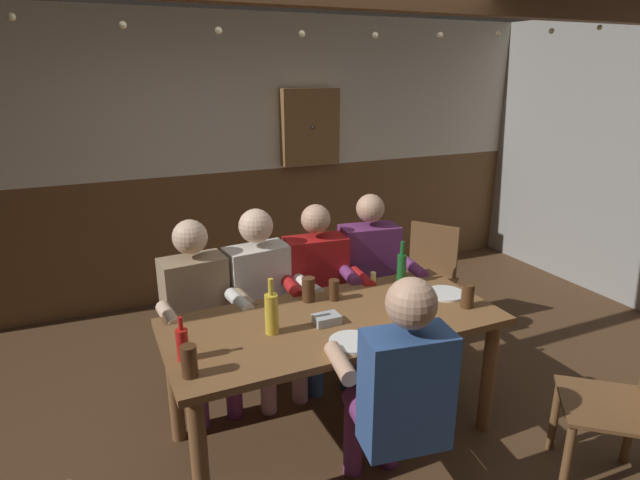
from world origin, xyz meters
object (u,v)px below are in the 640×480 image
(dining_table, at_px, (334,336))
(person_2, at_px, (319,285))
(bottle_1, at_px, (402,267))
(bottle_0, at_px, (272,313))
(condiment_caddy, at_px, (327,319))
(plate_0, at_px, (352,342))
(pint_glass_0, at_px, (189,361))
(plate_1, at_px, (445,294))
(person_1, at_px, (263,294))
(person_3, at_px, (372,274))
(wall_dart_cabinet, at_px, (310,127))
(pint_glass_4, at_px, (468,296))
(table_candle, at_px, (373,278))
(bottle_2, at_px, (182,344))
(chair_empty_near_right, at_px, (627,404))
(pint_glass_1, at_px, (398,305))
(pint_glass_2, at_px, (308,289))
(chair_empty_far_end, at_px, (427,276))
(pint_glass_3, at_px, (334,290))
(person_0, at_px, (199,306))
(person_4, at_px, (398,389))

(dining_table, distance_m, person_2, 0.68)
(bottle_1, bearing_deg, bottle_0, -163.70)
(condiment_caddy, relative_size, plate_0, 0.60)
(pint_glass_0, bearing_deg, plate_1, 8.86)
(person_1, xyz_separation_m, plate_0, (0.16, -0.93, 0.08))
(person_3, relative_size, plate_0, 5.32)
(plate_1, xyz_separation_m, wall_dart_cabinet, (0.08, 2.23, 0.78))
(condiment_caddy, bearing_deg, pint_glass_4, -10.16)
(table_candle, distance_m, bottle_2, 1.34)
(dining_table, relative_size, plate_0, 7.89)
(chair_empty_near_right, bearing_deg, pint_glass_1, 85.55)
(pint_glass_2, bearing_deg, bottle_1, -0.05)
(pint_glass_1, bearing_deg, bottle_0, 169.26)
(chair_empty_far_end, height_order, bottle_0, bottle_0)
(person_3, bearing_deg, pint_glass_4, 108.37)
(person_2, distance_m, table_candle, 0.41)
(bottle_1, relative_size, pint_glass_2, 1.92)
(person_2, xyz_separation_m, pint_glass_1, (0.12, -0.79, 0.16))
(condiment_caddy, height_order, pint_glass_1, pint_glass_1)
(bottle_2, xyz_separation_m, wall_dart_cabinet, (1.67, 2.32, 0.71))
(bottle_1, xyz_separation_m, pint_glass_3, (-0.50, -0.05, -0.05))
(person_2, distance_m, chair_empty_near_right, 1.87)
(person_0, height_order, plate_0, person_0)
(person_0, distance_m, chair_empty_near_right, 2.39)
(plate_1, bearing_deg, bottle_0, -178.93)
(person_1, distance_m, pint_glass_1, 0.95)
(dining_table, bearing_deg, pint_glass_0, -163.82)
(plate_0, distance_m, pint_glass_2, 0.56)
(chair_empty_near_right, distance_m, plate_1, 1.08)
(person_4, relative_size, plate_0, 5.38)
(pint_glass_1, bearing_deg, chair_empty_near_right, -43.95)
(pint_glass_4, bearing_deg, wall_dart_cabinet, 88.33)
(person_1, height_order, bottle_0, person_1)
(plate_0, relative_size, pint_glass_0, 1.56)
(plate_0, bearing_deg, chair_empty_near_right, -29.17)
(chair_empty_near_right, relative_size, pint_glass_4, 6.31)
(person_0, bearing_deg, table_candle, 158.44)
(bottle_1, distance_m, pint_glass_0, 1.53)
(person_3, relative_size, pint_glass_3, 9.88)
(person_0, distance_m, pint_glass_2, 0.71)
(person_0, bearing_deg, pint_glass_4, 143.77)
(plate_1, distance_m, pint_glass_3, 0.69)
(dining_table, height_order, chair_empty_near_right, chair_empty_near_right)
(plate_0, height_order, pint_glass_2, pint_glass_2)
(pint_glass_2, relative_size, pint_glass_3, 1.17)
(plate_0, relative_size, plate_1, 1.00)
(person_0, relative_size, person_3, 0.97)
(table_candle, relative_size, bottle_0, 0.26)
(person_2, bearing_deg, person_3, -174.52)
(table_candle, height_order, plate_0, table_candle)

